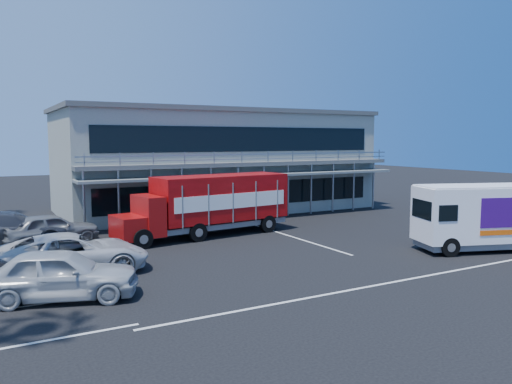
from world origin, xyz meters
TOP-DOWN VIEW (x-y plane):
  - ground at (0.00, 0.00)m, footprint 120.00×120.00m
  - building at (3.00, 14.94)m, footprint 22.40×12.00m
  - red_truck at (-1.65, 5.39)m, footprint 9.84×3.38m
  - white_van at (8.05, -4.08)m, footprint 6.64×4.09m
  - parked_car_a at (-10.33, -2.21)m, footprint 5.30×3.45m
  - parked_car_c at (-9.50, 0.80)m, footprint 5.87×2.92m
  - parked_car_d at (-11.32, 7.60)m, footprint 6.16×3.25m
  - parked_car_e at (-9.50, 7.20)m, footprint 4.83×2.65m

SIDE VIEW (x-z plane):
  - ground at x=0.00m, z-range 0.00..0.00m
  - parked_car_e at x=-9.50m, z-range 0.00..1.56m
  - parked_car_c at x=-9.50m, z-range 0.00..1.60m
  - parked_car_a at x=-10.33m, z-range 0.00..1.68m
  - parked_car_d at x=-11.32m, z-range 0.00..1.70m
  - white_van at x=8.05m, z-range 0.09..3.16m
  - red_truck at x=-1.65m, z-range 0.16..3.41m
  - building at x=3.00m, z-range 0.01..7.31m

